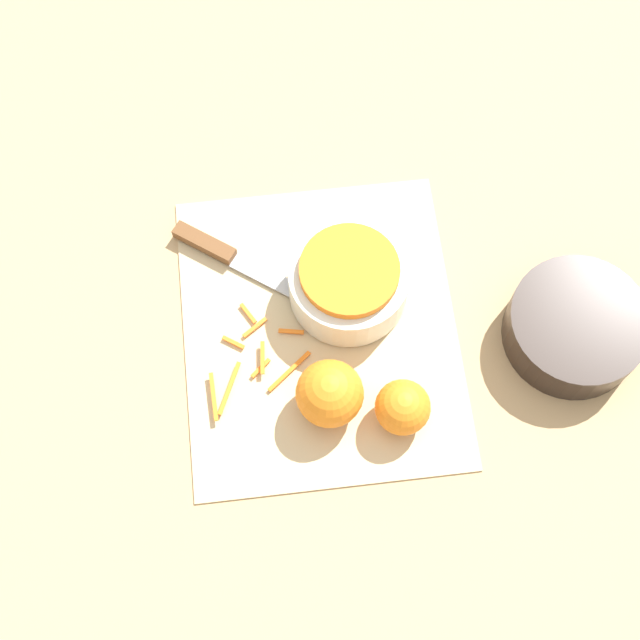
% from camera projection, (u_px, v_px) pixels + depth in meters
% --- Properties ---
extents(ground_plane, '(4.00, 4.00, 0.00)m').
position_uv_depth(ground_plane, '(320.00, 330.00, 1.14)').
color(ground_plane, tan).
extents(cutting_board, '(0.41, 0.35, 0.01)m').
position_uv_depth(cutting_board, '(320.00, 330.00, 1.13)').
color(cutting_board, '#CCB284').
rests_on(cutting_board, ground_plane).
extents(bowl_speckled, '(0.15, 0.15, 0.07)m').
position_uv_depth(bowl_speckled, '(349.00, 281.00, 1.12)').
color(bowl_speckled, silver).
rests_on(bowl_speckled, cutting_board).
extents(bowl_dark, '(0.17, 0.17, 0.06)m').
position_uv_depth(bowl_dark, '(575.00, 327.00, 1.11)').
color(bowl_dark, black).
rests_on(bowl_dark, ground_plane).
extents(knife, '(0.16, 0.21, 0.02)m').
position_uv_depth(knife, '(226.00, 254.00, 1.16)').
color(knife, brown).
rests_on(knife, cutting_board).
extents(orange_left, '(0.07, 0.07, 0.07)m').
position_uv_depth(orange_left, '(403.00, 407.00, 1.06)').
color(orange_left, orange).
rests_on(orange_left, cutting_board).
extents(orange_right, '(0.08, 0.08, 0.08)m').
position_uv_depth(orange_right, '(326.00, 394.00, 1.06)').
color(orange_right, orange).
rests_on(orange_right, cutting_board).
extents(peel_pile, '(0.15, 0.13, 0.01)m').
position_uv_depth(peel_pile, '(252.00, 362.00, 1.11)').
color(peel_pile, orange).
rests_on(peel_pile, cutting_board).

